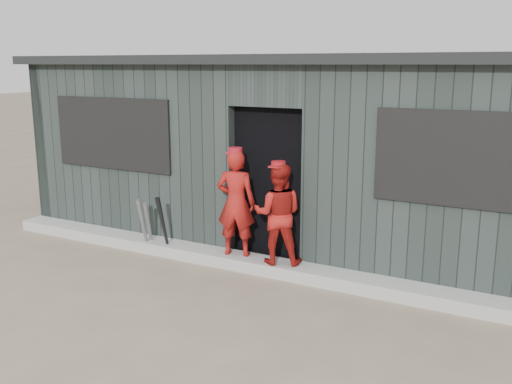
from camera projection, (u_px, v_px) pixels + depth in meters
The scene contains 9 objects.
ground at pixel (168, 328), 5.53m from camera, with size 80.00×80.00×0.00m, color #73644F.
curb at pixel (257, 264), 7.08m from camera, with size 8.00×0.36×0.15m, color #999994.
bat_left at pixel (149, 227), 7.70m from camera, with size 0.07×0.07×0.74m, color gray.
bat_mid at pixel (143, 225), 7.64m from camera, with size 0.07×0.07×0.78m, color gray.
bat_right at pixel (163, 226), 7.53m from camera, with size 0.07×0.07×0.82m, color black.
player_red_left at pixel (236, 203), 7.07m from camera, with size 0.49×0.32×1.34m, color maroon.
player_red_right at pixel (278, 214), 6.79m from camera, with size 0.59×0.46×1.22m, color #A21813.
player_grey_back at pixel (312, 213), 7.27m from camera, with size 0.64×0.41×1.30m, color #ACACAC.
dugout at pixel (312, 150), 8.26m from camera, with size 8.30×3.30×2.62m.
Camera 1 is at (3.18, -4.09, 2.51)m, focal length 40.00 mm.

